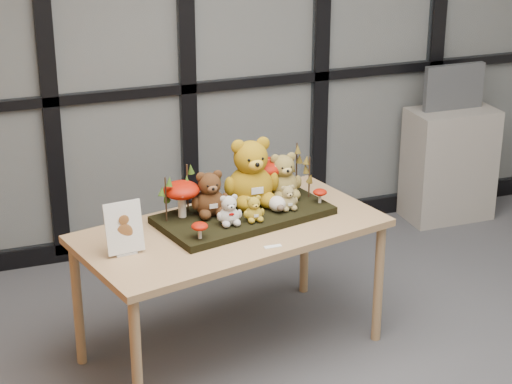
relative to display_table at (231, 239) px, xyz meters
name	(u,v)px	position (x,y,z in m)	size (l,w,h in m)	color
room_shell	(476,81)	(0.63, -1.08, 1.04)	(5.00, 5.00, 5.00)	beige
glass_partition	(256,24)	(0.63, 1.39, 0.77)	(4.90, 0.06, 2.78)	#2D383F
display_table	(231,239)	(0.00, 0.00, 0.00)	(1.65, 1.09, 0.71)	#A28657
diorama_tray	(244,215)	(0.10, 0.08, 0.09)	(0.87, 0.44, 0.04)	black
bear_pooh_yellow	(251,168)	(0.17, 0.18, 0.30)	(0.30, 0.27, 0.39)	#A47A11
bear_brown_medium	(209,191)	(-0.07, 0.11, 0.23)	(0.20, 0.18, 0.26)	#452713
bear_tan_back	(283,173)	(0.36, 0.21, 0.24)	(0.20, 0.18, 0.27)	olive
bear_small_yellow	(254,207)	(0.11, -0.04, 0.18)	(0.11, 0.10, 0.14)	#B09021
bear_white_bow	(229,208)	(-0.02, -0.04, 0.19)	(0.13, 0.12, 0.17)	silver
bear_beige_small	(288,196)	(0.32, 0.04, 0.18)	(0.11, 0.10, 0.14)	#988650
plush_cream_hedgehog	(277,203)	(0.26, 0.03, 0.15)	(0.07, 0.06, 0.09)	silver
mushroom_back_left	(182,198)	(-0.21, 0.13, 0.21)	(0.18, 0.18, 0.20)	#991204
mushroom_back_right	(265,175)	(0.28, 0.25, 0.22)	(0.21, 0.21, 0.23)	#991204
mushroom_front_left	(200,230)	(-0.20, -0.15, 0.15)	(0.08, 0.08, 0.09)	#991204
mushroom_front_right	(320,195)	(0.51, 0.06, 0.15)	(0.07, 0.07, 0.08)	#991204
sprig_green_far_left	(166,199)	(-0.30, 0.10, 0.22)	(0.05, 0.05, 0.23)	#1F390D
sprig_green_mid_left	(187,188)	(-0.17, 0.18, 0.23)	(0.05, 0.05, 0.25)	#1F390D
sprig_dry_far_right	(297,167)	(0.46, 0.27, 0.24)	(0.05, 0.05, 0.27)	brown
sprig_dry_mid_right	(309,177)	(0.49, 0.16, 0.22)	(0.05, 0.05, 0.22)	brown
sprig_green_centre	(216,189)	(0.00, 0.23, 0.19)	(0.05, 0.05, 0.16)	#1F390D
sign_holder	(124,231)	(-0.56, -0.12, 0.18)	(0.18, 0.08, 0.25)	silver
label_card	(273,246)	(0.12, -0.28, 0.07)	(0.09, 0.03, 0.00)	white
cabinet	(449,164)	(1.98, 1.18, -0.25)	(0.59, 0.34, 0.78)	gray
monitor	(454,87)	(1.98, 1.20, 0.29)	(0.44, 0.05, 0.31)	#4F5257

